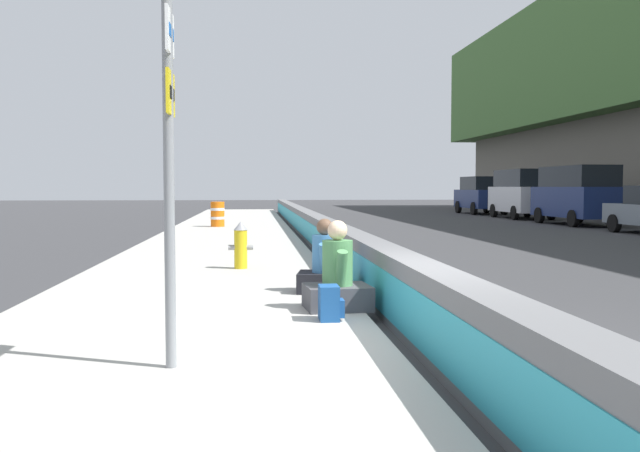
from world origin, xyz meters
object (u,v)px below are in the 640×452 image
object	(u,v)px
route_sign_post	(169,118)
parked_car_farther	(481,195)
parked_car_midline	(577,194)
seated_person_middle	(325,269)
parked_car_far	(522,193)
seated_person_foreground	(337,281)
construction_barrel	(218,214)
fire_hydrant	(241,245)
backpack	(330,303)

from	to	relation	value
route_sign_post	parked_car_farther	bearing A→B (deg)	-22.34
route_sign_post	parked_car_midline	world-z (taller)	route_sign_post
seated_person_middle	parked_car_far	size ratio (longest dim) A/B	0.21
seated_person_foreground	construction_barrel	xyz separation A→B (m)	(18.24, 2.40, 0.13)
parked_car_midline	parked_car_far	xyz separation A→B (m)	(6.20, 0.00, 0.00)
seated_person_middle	fire_hydrant	bearing A→B (deg)	22.73
seated_person_middle	parked_car_midline	size ratio (longest dim) A/B	0.21
route_sign_post	construction_barrel	xyz separation A→B (m)	(20.89, 0.67, -1.61)
route_sign_post	parked_car_far	world-z (taller)	route_sign_post
route_sign_post	parked_car_farther	size ratio (longest dim) A/B	0.75
fire_hydrant	construction_barrel	bearing A→B (deg)	4.65
seated_person_foreground	seated_person_middle	xyz separation A→B (m)	(1.42, 0.01, -0.01)
route_sign_post	parked_car_far	distance (m)	32.76
construction_barrel	parked_car_midline	xyz separation A→B (m)	(2.17, -15.36, 0.73)
seated_person_foreground	parked_car_midline	xyz separation A→B (m)	(20.41, -12.96, 0.87)
fire_hydrant	parked_car_midline	world-z (taller)	parked_car_midline
seated_person_middle	parked_car_midline	bearing A→B (deg)	-34.34
seated_person_middle	parked_car_midline	xyz separation A→B (m)	(18.99, -12.98, 0.88)
parked_car_midline	parked_car_far	distance (m)	6.20
seated_person_middle	backpack	distance (m)	2.15
seated_person_middle	construction_barrel	distance (m)	16.99
route_sign_post	seated_person_foreground	world-z (taller)	route_sign_post
backpack	seated_person_middle	bearing A→B (deg)	-4.29
fire_hydrant	parked_car_far	distance (m)	26.36
backpack	parked_car_far	xyz separation A→B (m)	(27.33, -13.13, 1.02)
backpack	construction_barrel	distance (m)	19.09
construction_barrel	parked_car_farther	distance (m)	21.07
parked_car_farther	parked_car_far	bearing A→B (deg)	-178.79
parked_car_far	route_sign_post	bearing A→B (deg)	153.34
seated_person_foreground	construction_barrel	size ratio (longest dim) A/B	1.17
seated_person_middle	construction_barrel	xyz separation A→B (m)	(16.82, 2.39, 0.15)
backpack	parked_car_far	world-z (taller)	parked_car_far
route_sign_post	seated_person_foreground	bearing A→B (deg)	-33.18
seated_person_foreground	seated_person_middle	world-z (taller)	seated_person_foreground
route_sign_post	parked_car_midline	distance (m)	27.36
parked_car_far	backpack	bearing A→B (deg)	154.34
seated_person_foreground	construction_barrel	distance (m)	18.40
fire_hydrant	seated_person_middle	bearing A→B (deg)	-157.27
route_sign_post	seated_person_middle	size ratio (longest dim) A/B	3.37
parked_car_midline	parked_car_farther	world-z (taller)	parked_car_midline
seated_person_middle	backpack	bearing A→B (deg)	175.71
fire_hydrant	parked_car_midline	distance (m)	21.41
parked_car_midline	seated_person_middle	bearing A→B (deg)	145.66
seated_person_middle	parked_car_farther	bearing A→B (deg)	-22.26
seated_person_foreground	backpack	size ratio (longest dim) A/B	2.77
route_sign_post	backpack	size ratio (longest dim) A/B	9.00
fire_hydrant	parked_car_far	world-z (taller)	parked_car_far
route_sign_post	seated_person_foreground	distance (m)	3.62
parked_car_farther	seated_person_middle	bearing A→B (deg)	157.74
parked_car_farther	backpack	bearing A→B (deg)	158.79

